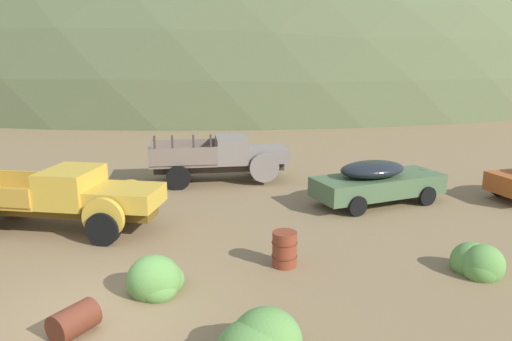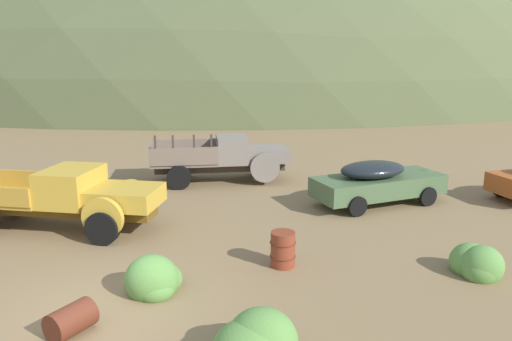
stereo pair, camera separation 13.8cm
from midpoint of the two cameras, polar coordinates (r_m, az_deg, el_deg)
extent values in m
plane|color=olive|center=(10.68, -19.03, -16.22)|extent=(300.00, 300.00, 0.00)
ellipsoid|color=#4C5633|center=(91.31, -25.54, 9.02)|extent=(112.34, 54.90, 44.59)
ellipsoid|color=#56603D|center=(68.03, -2.42, 9.20)|extent=(96.75, 68.78, 50.35)
cube|color=brown|center=(15.84, -22.95, -4.10)|extent=(6.25, 2.42, 0.36)
cube|color=gold|center=(14.66, -15.46, -3.02)|extent=(2.30, 2.08, 0.55)
cube|color=#B7B2A8|center=(14.32, -12.10, -3.33)|extent=(0.36, 1.12, 0.44)
cylinder|color=gold|center=(14.04, -17.96, -5.45)|extent=(1.21, 0.47, 1.20)
cylinder|color=gold|center=(15.71, -14.82, -3.21)|extent=(1.21, 0.47, 1.20)
cube|color=gold|center=(15.36, -21.32, -1.75)|extent=(1.86, 2.19, 1.05)
cube|color=black|center=(14.99, -19.25, -1.10)|extent=(0.44, 1.57, 0.59)
cube|color=#B5882D|center=(16.72, -28.00, -2.87)|extent=(3.53, 2.68, 0.12)
cube|color=#B5882D|center=(17.41, -26.22, -0.93)|extent=(3.07, 0.87, 0.55)
cylinder|color=black|center=(14.08, -17.97, -6.60)|extent=(1.00, 0.51, 0.96)
cylinder|color=black|center=(15.84, -14.68, -4.13)|extent=(1.00, 0.51, 0.96)
cylinder|color=black|center=(17.78, -26.59, -3.22)|extent=(1.00, 0.51, 0.96)
cube|color=#3D322D|center=(20.08, -4.57, 0.53)|extent=(5.39, 1.17, 0.36)
cube|color=slate|center=(20.20, 1.00, 1.97)|extent=(1.77, 1.71, 0.55)
cube|color=#B7B2A8|center=(20.34, 3.19, 1.96)|extent=(0.13, 1.13, 0.44)
cylinder|color=slate|center=(19.31, 0.79, 0.35)|extent=(1.21, 0.24, 1.20)
cylinder|color=slate|center=(21.18, -0.03, 1.54)|extent=(1.21, 0.24, 1.20)
cube|color=slate|center=(19.97, -3.16, 2.55)|extent=(1.33, 1.94, 1.05)
cube|color=black|center=(19.99, -1.57, 3.19)|extent=(0.13, 1.59, 0.59)
cube|color=#746354|center=(19.99, -8.78, 1.06)|extent=(2.79, 2.09, 0.12)
cube|color=#746354|center=(18.95, -8.84, 1.64)|extent=(2.71, 0.23, 0.70)
cube|color=#746354|center=(20.87, -8.80, 2.74)|extent=(2.71, 0.23, 0.70)
cube|color=#746354|center=(19.97, -12.54, 2.08)|extent=(0.19, 1.96, 0.70)
cube|color=#3D322D|center=(18.88, -12.19, 3.31)|extent=(0.08, 0.08, 0.50)
cube|color=#3D322D|center=(18.85, -10.14, 3.38)|extent=(0.08, 0.08, 0.50)
cube|color=#3D322D|center=(18.84, -7.67, 3.47)|extent=(0.08, 0.08, 0.50)
cube|color=#3D322D|center=(18.85, -5.61, 3.53)|extent=(0.08, 0.08, 0.50)
cylinder|color=black|center=(21.29, -0.05, 0.83)|extent=(0.97, 0.33, 0.96)
cylinder|color=black|center=(19.10, -9.42, -0.85)|extent=(0.97, 0.33, 0.96)
cylinder|color=black|center=(21.09, -9.33, 0.52)|extent=(0.97, 0.33, 0.96)
cube|color=#47603D|center=(17.56, 14.09, -1.68)|extent=(5.03, 3.08, 0.68)
ellipsoid|color=black|center=(17.25, 13.45, 0.14)|extent=(2.81, 2.20, 0.57)
ellipsoid|color=#47603D|center=(18.88, 19.27, -0.77)|extent=(1.41, 1.63, 0.61)
cylinder|color=black|center=(17.94, 19.43, -2.86)|extent=(0.71, 0.40, 0.68)
cylinder|color=black|center=(19.19, 15.98, -1.56)|extent=(0.71, 0.40, 0.68)
cylinder|color=black|center=(16.15, 11.69, -4.15)|extent=(0.71, 0.40, 0.68)
cylinder|color=black|center=(17.52, 8.49, -2.60)|extent=(0.71, 0.40, 0.68)
cylinder|color=black|center=(20.22, 26.79, -1.75)|extent=(0.71, 0.34, 0.68)
cylinder|color=#5B2819|center=(10.11, -21.19, -16.32)|extent=(0.98, 1.04, 0.58)
cylinder|color=brown|center=(12.17, 3.08, -9.30)|extent=(0.61, 0.61, 0.90)
torus|color=#552315|center=(12.10, 3.09, -8.52)|extent=(0.66, 0.66, 0.03)
torus|color=#552315|center=(12.24, 3.07, -10.08)|extent=(0.66, 0.66, 0.03)
ellipsoid|color=#5B8E42|center=(11.37, -11.31, -12.60)|extent=(0.96, 0.86, 0.76)
ellipsoid|color=#5B8E42|center=(11.06, -11.99, -13.62)|extent=(0.86, 0.77, 0.65)
ellipsoid|color=#5B8E42|center=(11.17, -12.39, -12.60)|extent=(1.21, 1.09, 1.13)
ellipsoid|color=#5B8E42|center=(9.02, 0.49, -19.44)|extent=(1.28, 1.15, 0.96)
ellipsoid|color=#5B8E42|center=(12.88, 25.07, -10.14)|extent=(1.03, 0.93, 1.00)
ellipsoid|color=#5B8E42|center=(12.82, 24.93, -10.58)|extent=(0.89, 0.80, 0.75)
ellipsoid|color=#5B8E42|center=(13.05, 23.90, -9.79)|extent=(1.00, 0.90, 0.93)
camera|label=1|loc=(0.07, -90.24, -0.06)|focal=33.66mm
camera|label=2|loc=(0.07, 89.76, 0.06)|focal=33.66mm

